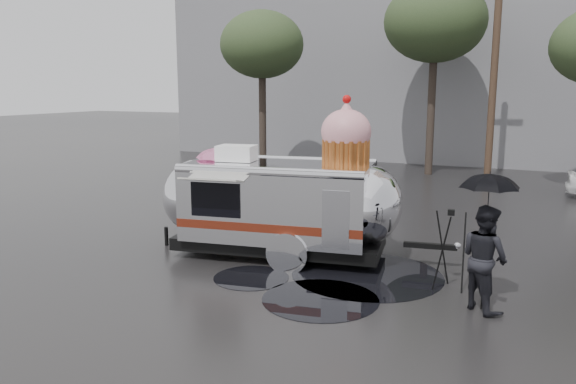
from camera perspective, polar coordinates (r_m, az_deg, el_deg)
The scene contains 13 objects.
ground at distance 10.98m, azimuth -0.54°, elevation -9.14°, with size 120.00×120.00×0.00m, color black.
puddles at distance 10.47m, azimuth 8.67°, elevation -10.25°, with size 8.21×5.45×0.01m.
grey_building at distance 34.52m, azimuth 10.61°, elevation 15.08°, with size 22.00×12.00×13.00m, color slate.
utility_pole at distance 23.47m, azimuth 20.25°, elevation 12.20°, with size 1.60×0.28×9.00m.
tree_left at distance 25.15m, azimuth -2.66°, elevation 14.65°, with size 3.64×3.64×6.95m.
tree_mid at distance 24.90m, azimuth 14.73°, elevation 16.35°, with size 4.20×4.20×8.03m.
barricade_row at distance 21.96m, azimuth -2.76°, elevation 2.26°, with size 4.30×0.80×1.00m.
airstream_trailer at distance 12.36m, azimuth -0.47°, elevation -0.77°, with size 6.67×3.19×3.63m.
person_left at distance 13.13m, azimuth -7.00°, elevation -1.58°, with size 0.69×0.46×1.91m, color gold.
umbrella_pink at distance 12.96m, azimuth -7.10°, elevation 2.82°, with size 1.24×1.24×2.39m.
person_right at distance 9.99m, azimuth 19.33°, elevation -6.34°, with size 0.87×0.48×1.81m, color black.
umbrella_black at distance 9.75m, azimuth 19.71°, elevation -0.39°, with size 1.19×1.19×2.36m.
tripod at distance 10.78m, azimuth 16.10°, elevation -4.90°, with size 0.58×0.63×1.53m.
Camera 1 is at (4.35, -9.37, 3.71)m, focal length 35.00 mm.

